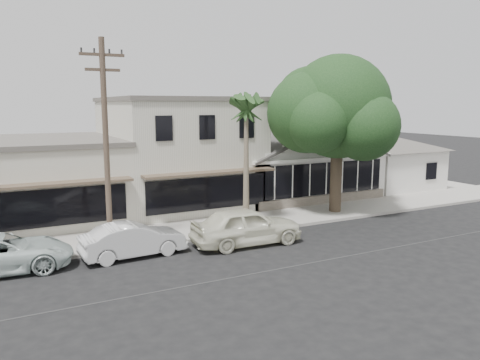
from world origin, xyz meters
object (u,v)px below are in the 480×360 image
utility_pole (106,141)px  car_1 (133,240)px  car_0 (246,226)px  shade_tree (334,110)px

utility_pole → car_1: 4.28m
utility_pole → car_0: 7.16m
car_0 → shade_tree: bearing=-63.6°
car_0 → shade_tree: (7.41, 3.31, 5.12)m
car_1 → utility_pole: bearing=29.8°
car_1 → shade_tree: bearing=-81.6°
utility_pole → car_0: (5.73, -1.76, -3.92)m
shade_tree → car_1: bearing=-167.9°
shade_tree → car_0: bearing=-155.9°
utility_pole → shade_tree: shade_tree is taller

